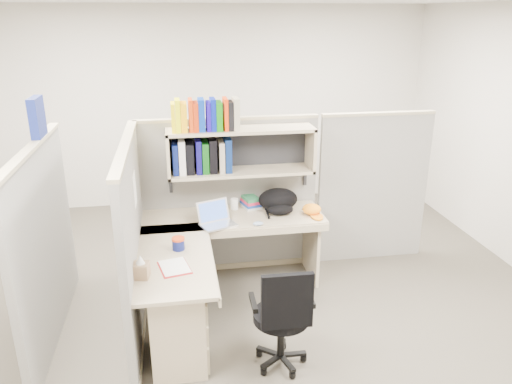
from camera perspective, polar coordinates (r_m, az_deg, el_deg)
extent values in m
plane|color=#37332B|center=(4.67, -1.60, -13.74)|extent=(6.00, 6.00, 0.00)
plane|color=beige|center=(6.99, -5.18, 9.58)|extent=(6.00, 0.00, 6.00)
cube|color=slate|center=(5.11, -3.09, -0.63)|extent=(1.80, 0.06, 1.60)
cube|color=tan|center=(4.88, -3.27, 8.37)|extent=(1.80, 0.08, 0.03)
cube|color=slate|center=(4.27, -13.82, -5.48)|extent=(0.06, 1.80, 1.60)
cube|color=tan|center=(4.00, -14.77, 5.16)|extent=(0.08, 1.80, 0.03)
cube|color=slate|center=(4.39, -23.00, -5.84)|extent=(0.06, 1.80, 1.60)
cube|color=slate|center=(5.49, 13.21, 0.32)|extent=(1.20, 0.06, 1.60)
cube|color=navy|center=(4.42, -23.75, 7.84)|extent=(0.07, 0.27, 0.32)
cube|color=white|center=(4.25, -13.69, 0.29)|extent=(0.00, 0.21, 0.28)
cube|color=gray|center=(4.72, -1.76, 7.11)|extent=(1.40, 0.34, 0.03)
cube|color=gray|center=(4.82, -1.71, 2.35)|extent=(1.40, 0.34, 0.03)
cube|color=gray|center=(4.72, -10.01, 4.28)|extent=(0.03, 0.34, 0.44)
cube|color=gray|center=(4.90, 6.26, 5.02)|extent=(0.03, 0.34, 0.44)
cube|color=black|center=(4.92, -1.99, 5.18)|extent=(1.38, 0.01, 0.41)
cube|color=yellow|center=(4.63, -9.46, 8.44)|extent=(0.03, 0.20, 0.26)
cube|color=#ECEC04|center=(4.62, -8.93, 8.65)|extent=(0.05, 0.20, 0.29)
cube|color=#FFB005|center=(4.63, -8.26, 8.50)|extent=(0.06, 0.20, 0.26)
cube|color=red|center=(4.62, -7.48, 8.73)|extent=(0.04, 0.20, 0.29)
cube|color=#B62807|center=(4.63, -6.93, 8.57)|extent=(0.05, 0.20, 0.26)
cube|color=#042C95|center=(4.63, -6.28, 8.79)|extent=(0.06, 0.20, 0.29)
cube|color=#170596|center=(4.64, -5.48, 8.64)|extent=(0.04, 0.20, 0.26)
cube|color=#041489|center=(4.64, -4.95, 8.85)|extent=(0.04, 0.20, 0.29)
cube|color=#0E6D08|center=(4.64, -4.29, 8.69)|extent=(0.06, 0.20, 0.26)
cube|color=red|center=(4.65, -3.51, 8.91)|extent=(0.04, 0.20, 0.29)
cube|color=black|center=(4.65, -2.98, 8.75)|extent=(0.05, 0.20, 0.26)
cube|color=tan|center=(4.66, -2.32, 8.95)|extent=(0.06, 0.20, 0.29)
cube|color=#07124A|center=(4.76, -9.20, 3.86)|extent=(0.05, 0.24, 0.29)
cube|color=silver|center=(4.75, -8.46, 4.08)|extent=(0.06, 0.24, 0.32)
cube|color=black|center=(4.76, -7.58, 3.95)|extent=(0.07, 0.24, 0.29)
cube|color=#0A074E|center=(4.76, -6.60, 4.18)|extent=(0.05, 0.24, 0.32)
cube|color=#09430E|center=(4.76, -5.85, 4.04)|extent=(0.06, 0.24, 0.29)
cube|color=black|center=(4.76, -4.99, 4.26)|extent=(0.07, 0.24, 0.32)
cube|color=gray|center=(4.77, -4.00, 4.14)|extent=(0.05, 0.24, 0.29)
cube|color=#081C50|center=(4.78, -3.26, 4.35)|extent=(0.06, 0.24, 0.32)
cube|color=gray|center=(4.83, -2.62, -2.92)|extent=(1.74, 0.60, 0.03)
cube|color=gray|center=(4.11, -9.27, -7.49)|extent=(0.60, 1.34, 0.03)
cube|color=gray|center=(4.57, -2.15, -4.76)|extent=(1.74, 0.02, 0.07)
cube|color=gray|center=(4.13, -5.04, -7.68)|extent=(0.02, 1.34, 0.07)
cube|color=gray|center=(4.00, -8.90, -14.57)|extent=(0.40, 0.55, 0.68)
cube|color=tan|center=(3.89, -5.90, -11.95)|extent=(0.02, 0.50, 0.16)
cube|color=tan|center=(3.99, -5.80, -14.15)|extent=(0.02, 0.50, 0.16)
cube|color=tan|center=(4.11, -5.69, -16.69)|extent=(0.02, 0.50, 0.22)
cube|color=#B2B2B7|center=(3.89, -5.75, -11.94)|extent=(0.01, 0.12, 0.01)
cube|color=gray|center=(5.16, 6.31, -5.96)|extent=(0.03, 0.55, 0.70)
cylinder|color=#0E1657|center=(4.19, -8.86, -5.94)|extent=(0.10, 0.10, 0.09)
cylinder|color=red|center=(4.17, -8.90, -5.32)|extent=(0.11, 0.11, 0.02)
ellipsoid|color=#849CBC|center=(4.61, 0.24, -3.62)|extent=(0.11, 0.09, 0.04)
cylinder|color=silver|center=(4.98, -2.49, -1.38)|extent=(0.09, 0.09, 0.11)
cylinder|color=black|center=(3.86, 2.90, -13.98)|extent=(0.42, 0.42, 0.06)
cube|color=black|center=(3.57, 3.59, -12.36)|extent=(0.37, 0.05, 0.42)
cylinder|color=black|center=(3.96, 2.86, -16.09)|extent=(0.06, 0.06, 0.37)
cylinder|color=black|center=(4.09, 2.80, -18.50)|extent=(0.41, 0.41, 0.09)
cube|color=black|center=(3.76, -0.31, -12.51)|extent=(0.04, 0.24, 0.04)
cube|color=black|center=(3.83, 6.12, -11.94)|extent=(0.04, 0.24, 0.04)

